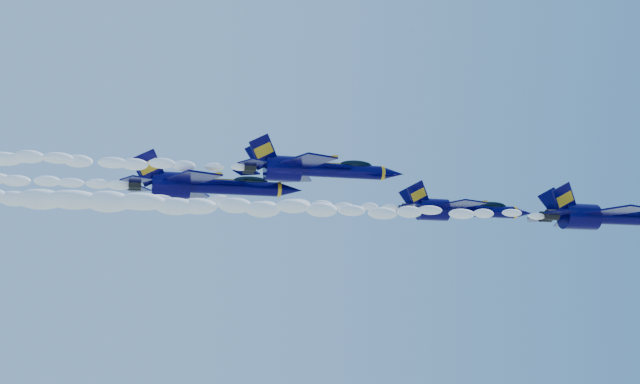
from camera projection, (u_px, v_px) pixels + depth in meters
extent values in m
cylinder|color=#040039|center=(633.00, 218.00, 79.61)|extent=(8.49, 1.41, 1.41)
ellipsoid|color=#040039|center=(579.00, 217.00, 78.22)|extent=(1.47, 2.55, 6.04)
cube|color=#040039|center=(617.00, 211.00, 75.02)|extent=(5.06, 5.99, 0.17)
cube|color=#040039|center=(574.00, 222.00, 82.22)|extent=(5.06, 5.99, 0.17)
cube|color=orange|center=(630.00, 210.00, 75.34)|extent=(2.27, 4.72, 0.09)
cube|color=orange|center=(585.00, 222.00, 82.55)|extent=(2.27, 4.72, 0.09)
cube|color=#040039|center=(565.00, 199.00, 77.06)|extent=(3.07, 0.97, 3.31)
cube|color=#040039|center=(554.00, 203.00, 78.95)|extent=(3.07, 0.97, 3.31)
cylinder|color=black|center=(552.00, 215.00, 76.86)|extent=(1.13, 1.04, 1.04)
cylinder|color=black|center=(546.00, 217.00, 78.03)|extent=(1.13, 1.04, 1.04)
cube|color=orange|center=(607.00, 210.00, 79.09)|extent=(10.37, 0.33, 0.08)
ellipsoid|color=white|center=(302.00, 209.00, 71.70)|extent=(48.00, 1.97, 1.77)
cylinder|color=#040039|center=(480.00, 211.00, 85.86)|extent=(7.78, 1.30, 1.30)
ellipsoid|color=#040039|center=(433.00, 210.00, 84.59)|extent=(1.35, 2.34, 5.53)
cone|color=#040039|center=(523.00, 213.00, 87.03)|extent=(2.25, 1.30, 1.30)
cylinder|color=orange|center=(514.00, 213.00, 86.79)|extent=(0.30, 1.35, 1.35)
ellipsoid|color=black|center=(493.00, 206.00, 86.33)|extent=(3.11, 1.01, 0.86)
cube|color=orange|center=(493.00, 208.00, 86.28)|extent=(3.63, 0.86, 0.16)
cube|color=#040039|center=(459.00, 204.00, 81.66)|extent=(4.64, 5.50, 0.16)
cube|color=#040039|center=(434.00, 215.00, 88.26)|extent=(4.64, 5.50, 0.16)
cube|color=orange|center=(470.00, 204.00, 81.95)|extent=(2.09, 4.33, 0.09)
cube|color=orange|center=(444.00, 214.00, 88.56)|extent=(2.09, 4.33, 0.09)
cube|color=#040039|center=(418.00, 195.00, 83.53)|extent=(2.82, 0.89, 3.03)
cube|color=#040039|center=(412.00, 198.00, 85.26)|extent=(2.82, 0.89, 3.03)
cylinder|color=black|center=(407.00, 208.00, 83.34)|extent=(1.04, 0.95, 0.95)
cylinder|color=black|center=(404.00, 210.00, 84.41)|extent=(1.04, 0.95, 0.95)
cube|color=orange|center=(457.00, 204.00, 85.39)|extent=(9.51, 0.30, 0.07)
ellipsoid|color=white|center=(169.00, 202.00, 78.14)|extent=(48.00, 1.81, 1.63)
cylinder|color=#040039|center=(341.00, 171.00, 88.73)|extent=(9.38, 1.56, 1.56)
ellipsoid|color=#040039|center=(282.00, 168.00, 87.20)|extent=(1.63, 2.81, 6.67)
cone|color=#040039|center=(392.00, 174.00, 90.14)|extent=(2.71, 1.56, 1.56)
cylinder|color=orange|center=(382.00, 173.00, 89.85)|extent=(0.36, 1.63, 1.63)
ellipsoid|color=black|center=(356.00, 165.00, 89.29)|extent=(3.75, 1.22, 1.03)
cube|color=orange|center=(356.00, 168.00, 89.23)|extent=(4.38, 1.04, 0.19)
cube|color=#040039|center=(308.00, 161.00, 83.66)|extent=(5.59, 6.62, 0.19)
cube|color=#040039|center=(291.00, 176.00, 91.62)|extent=(5.59, 6.62, 0.19)
cube|color=orange|center=(321.00, 160.00, 84.02)|extent=(2.51, 5.22, 0.10)
cube|color=orange|center=(304.00, 176.00, 91.98)|extent=(2.51, 5.22, 0.10)
cube|color=#040039|center=(263.00, 151.00, 85.92)|extent=(3.39, 1.07, 3.65)
cube|color=#040039|center=(260.00, 155.00, 88.01)|extent=(3.39, 1.07, 3.65)
cylinder|color=black|center=(250.00, 166.00, 85.69)|extent=(1.25, 1.15, 1.15)
cylinder|color=black|center=(248.00, 169.00, 86.98)|extent=(1.25, 1.15, 1.15)
cube|color=orange|center=(313.00, 162.00, 88.16)|extent=(11.46, 0.36, 0.08)
ellipsoid|color=white|center=(8.00, 157.00, 80.58)|extent=(48.00, 2.18, 1.96)
cylinder|color=#040039|center=(234.00, 188.00, 91.53)|extent=(10.15, 1.69, 1.69)
ellipsoid|color=#040039|center=(171.00, 185.00, 89.87)|extent=(1.76, 3.05, 7.22)
cone|color=#040039|center=(290.00, 190.00, 93.05)|extent=(2.93, 1.69, 1.69)
cylinder|color=orange|center=(279.00, 190.00, 92.74)|extent=(0.39, 1.76, 1.76)
ellipsoid|color=black|center=(251.00, 181.00, 92.13)|extent=(4.06, 1.32, 1.12)
cube|color=orange|center=(251.00, 184.00, 92.07)|extent=(4.74, 1.13, 0.20)
cube|color=#040039|center=(193.00, 178.00, 86.04)|extent=(6.05, 7.17, 0.20)
cube|color=#040039|center=(186.00, 193.00, 94.66)|extent=(6.05, 7.17, 0.20)
cube|color=orange|center=(207.00, 177.00, 86.43)|extent=(2.72, 5.65, 0.11)
cube|color=orange|center=(200.00, 192.00, 95.05)|extent=(2.72, 5.65, 0.11)
cube|color=#040039|center=(149.00, 167.00, 88.48)|extent=(3.68, 1.16, 3.96)
cube|color=#040039|center=(149.00, 171.00, 90.74)|extent=(3.68, 1.16, 3.96)
cylinder|color=black|center=(135.00, 183.00, 88.24)|extent=(1.35, 1.24, 1.24)
cylinder|color=black|center=(135.00, 185.00, 89.64)|extent=(1.35, 1.24, 1.24)
cube|color=orange|center=(204.00, 179.00, 90.91)|extent=(12.41, 0.39, 0.09)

